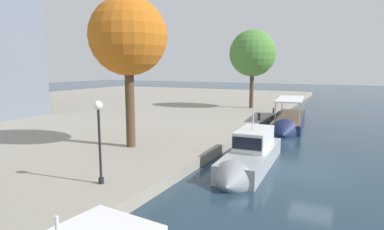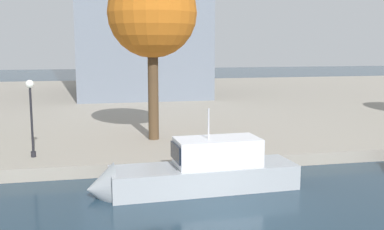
% 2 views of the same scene
% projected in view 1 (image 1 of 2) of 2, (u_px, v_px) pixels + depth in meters
% --- Properties ---
extents(ground_plane, '(220.00, 220.00, 0.00)m').
position_uv_depth(ground_plane, '(313.00, 174.00, 19.59)').
color(ground_plane, '#1E3342').
extents(motor_yacht_1, '(9.58, 2.74, 4.47)m').
position_uv_depth(motor_yacht_1, '(249.00, 158.00, 20.42)').
color(motor_yacht_1, '#9EA3A8').
rests_on(motor_yacht_1, ground_plane).
extents(tour_boat_2, '(14.15, 4.16, 3.98)m').
position_uv_depth(tour_boat_2, '(289.00, 123.00, 35.34)').
color(tour_boat_2, navy).
rests_on(tour_boat_2, ground_plane).
extents(mooring_bollard_0, '(0.29, 0.29, 0.81)m').
position_uv_depth(mooring_bollard_0, '(259.00, 116.00, 35.24)').
color(mooring_bollard_0, '#2D2D33').
rests_on(mooring_bollard_0, dock_promenade).
extents(mooring_bollard_2, '(0.23, 0.23, 0.67)m').
position_uv_depth(mooring_bollard_2, '(274.00, 110.00, 40.79)').
color(mooring_bollard_2, '#2D2D33').
rests_on(mooring_bollard_2, dock_promenade).
extents(lamp_post, '(0.43, 0.43, 4.09)m').
position_uv_depth(lamp_post, '(99.00, 130.00, 15.69)').
color(lamp_post, black).
rests_on(lamp_post, dock_promenade).
extents(tree_1, '(6.38, 6.38, 10.76)m').
position_uv_depth(tree_1, '(251.00, 54.00, 45.13)').
color(tree_1, '#4C3823').
rests_on(tree_1, dock_promenade).
extents(tree_2, '(5.42, 5.42, 10.50)m').
position_uv_depth(tree_2, '(126.00, 34.00, 22.48)').
color(tree_2, '#4C3823').
rests_on(tree_2, dock_promenade).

